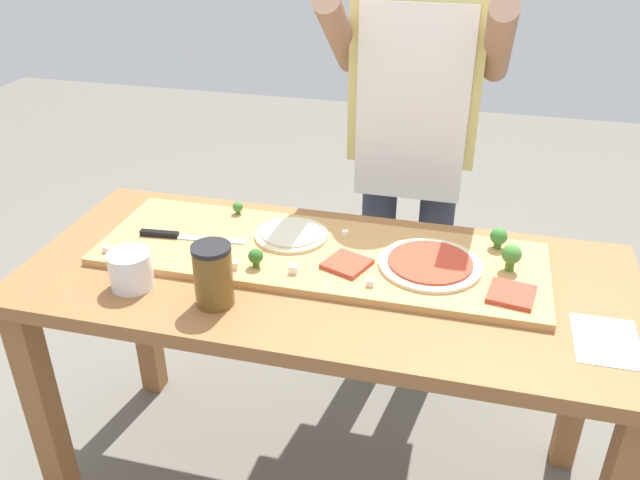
# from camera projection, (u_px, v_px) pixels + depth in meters

# --- Properties ---
(prep_table) EXTENTS (1.59, 0.69, 0.80)m
(prep_table) POSITION_uv_depth(u_px,v_px,m) (326.00, 310.00, 1.76)
(prep_table) COLOR brown
(prep_table) RESTS_ON ground
(cutting_board) EXTENTS (1.20, 0.39, 0.02)m
(cutting_board) POSITION_uv_depth(u_px,v_px,m) (319.00, 254.00, 1.77)
(cutting_board) COLOR tan
(cutting_board) RESTS_ON prep_table
(chefs_knife) EXTENTS (0.30, 0.05, 0.02)m
(chefs_knife) POSITION_uv_depth(u_px,v_px,m) (178.00, 236.00, 1.82)
(chefs_knife) COLOR #B7BABF
(chefs_knife) RESTS_ON cutting_board
(pizza_whole_tomato_red) EXTENTS (0.27, 0.27, 0.02)m
(pizza_whole_tomato_red) POSITION_uv_depth(u_px,v_px,m) (430.00, 264.00, 1.69)
(pizza_whole_tomato_red) COLOR beige
(pizza_whole_tomato_red) RESTS_ON cutting_board
(pizza_whole_cheese_artichoke) EXTENTS (0.21, 0.21, 0.02)m
(pizza_whole_cheese_artichoke) POSITION_uv_depth(u_px,v_px,m) (291.00, 234.00, 1.83)
(pizza_whole_cheese_artichoke) COLOR beige
(pizza_whole_cheese_artichoke) RESTS_ON cutting_board
(pizza_slice_far_left) EXTENTS (0.14, 0.14, 0.01)m
(pizza_slice_far_left) POSITION_uv_depth(u_px,v_px,m) (347.00, 264.00, 1.69)
(pizza_slice_far_left) COLOR #BC3D28
(pizza_slice_far_left) RESTS_ON cutting_board
(pizza_slice_far_right) EXTENTS (0.12, 0.12, 0.01)m
(pizza_slice_far_right) POSITION_uv_depth(u_px,v_px,m) (511.00, 294.00, 1.57)
(pizza_slice_far_right) COLOR #BC3D28
(pizza_slice_far_right) RESTS_ON cutting_board
(broccoli_floret_back_left) EXTENTS (0.05, 0.05, 0.06)m
(broccoli_floret_back_left) POSITION_uv_depth(u_px,v_px,m) (499.00, 237.00, 1.76)
(broccoli_floret_back_left) COLOR #3F7220
(broccoli_floret_back_left) RESTS_ON cutting_board
(broccoli_floret_front_mid) EXTENTS (0.05, 0.05, 0.07)m
(broccoli_floret_front_mid) POSITION_uv_depth(u_px,v_px,m) (511.00, 255.00, 1.66)
(broccoli_floret_front_mid) COLOR #487A23
(broccoli_floret_front_mid) RESTS_ON cutting_board
(broccoli_floret_center_right) EXTENTS (0.04, 0.04, 0.05)m
(broccoli_floret_center_right) POSITION_uv_depth(u_px,v_px,m) (256.00, 257.00, 1.68)
(broccoli_floret_center_right) COLOR #366618
(broccoli_floret_center_right) RESTS_ON cutting_board
(broccoli_floret_back_mid) EXTENTS (0.03, 0.03, 0.04)m
(broccoli_floret_back_mid) POSITION_uv_depth(u_px,v_px,m) (238.00, 207.00, 1.95)
(broccoli_floret_back_mid) COLOR #3F7220
(broccoli_floret_back_mid) RESTS_ON cutting_board
(cheese_crumble_a) EXTENTS (0.02, 0.02, 0.02)m
(cheese_crumble_a) POSITION_uv_depth(u_px,v_px,m) (345.00, 233.00, 1.83)
(cheese_crumble_a) COLOR white
(cheese_crumble_a) RESTS_ON cutting_board
(cheese_crumble_b) EXTENTS (0.02, 0.02, 0.02)m
(cheese_crumble_b) POSITION_uv_depth(u_px,v_px,m) (234.00, 265.00, 1.68)
(cheese_crumble_b) COLOR silver
(cheese_crumble_b) RESTS_ON cutting_board
(cheese_crumble_c) EXTENTS (0.02, 0.02, 0.02)m
(cheese_crumble_c) POSITION_uv_depth(u_px,v_px,m) (107.00, 249.00, 1.75)
(cheese_crumble_c) COLOR silver
(cheese_crumble_c) RESTS_ON cutting_board
(cheese_crumble_d) EXTENTS (0.02, 0.02, 0.02)m
(cheese_crumble_d) POSITION_uv_depth(u_px,v_px,m) (370.00, 283.00, 1.61)
(cheese_crumble_d) COLOR silver
(cheese_crumble_d) RESTS_ON cutting_board
(cheese_crumble_e) EXTENTS (0.02, 0.02, 0.02)m
(cheese_crumble_e) POSITION_uv_depth(u_px,v_px,m) (294.00, 269.00, 1.66)
(cheese_crumble_e) COLOR white
(cheese_crumble_e) RESTS_ON cutting_board
(flour_cup) EXTENTS (0.11, 0.11, 0.09)m
(flour_cup) POSITION_uv_depth(u_px,v_px,m) (131.00, 272.00, 1.63)
(flour_cup) COLOR white
(flour_cup) RESTS_ON prep_table
(sauce_jar) EXTENTS (0.10, 0.10, 0.16)m
(sauce_jar) POSITION_uv_depth(u_px,v_px,m) (213.00, 275.00, 1.55)
(sauce_jar) COLOR brown
(sauce_jar) RESTS_ON prep_table
(recipe_note) EXTENTS (0.14, 0.19, 0.00)m
(recipe_note) POSITION_uv_depth(u_px,v_px,m) (607.00, 341.00, 1.45)
(recipe_note) COLOR white
(recipe_note) RESTS_ON prep_table
(cook_center) EXTENTS (0.54, 0.39, 1.67)m
(cook_center) POSITION_uv_depth(u_px,v_px,m) (414.00, 126.00, 2.10)
(cook_center) COLOR #333847
(cook_center) RESTS_ON ground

